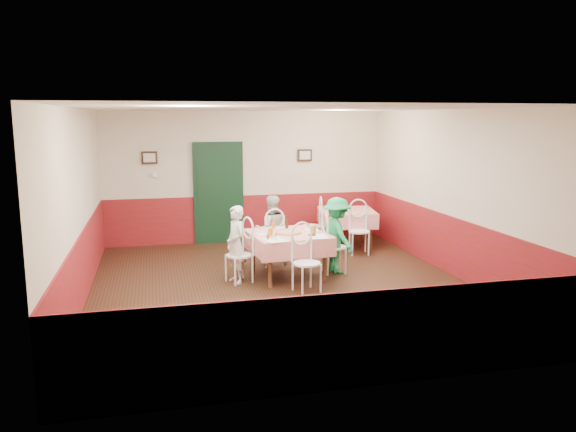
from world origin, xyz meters
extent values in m
plane|color=black|center=(0.00, 0.00, 0.00)|extent=(7.00, 7.00, 0.00)
plane|color=white|center=(0.00, 0.00, 2.80)|extent=(7.00, 7.00, 0.00)
cube|color=beige|center=(0.00, 3.50, 1.40)|extent=(6.00, 0.10, 2.80)
cube|color=beige|center=(0.00, -3.50, 1.40)|extent=(6.00, 0.10, 2.80)
cube|color=beige|center=(-3.00, 0.00, 1.40)|extent=(0.10, 7.00, 2.80)
cube|color=beige|center=(3.00, 0.00, 1.40)|extent=(0.10, 7.00, 2.80)
cube|color=maroon|center=(0.00, 3.48, 0.50)|extent=(6.00, 0.03, 1.00)
cube|color=maroon|center=(0.00, -3.48, 0.50)|extent=(6.00, 0.03, 1.00)
cube|color=maroon|center=(-2.98, 0.00, 0.50)|extent=(0.03, 7.00, 1.00)
cube|color=maroon|center=(2.98, 0.00, 0.50)|extent=(0.03, 7.00, 1.00)
cube|color=black|center=(-0.60, 3.45, 1.05)|extent=(0.96, 0.06, 2.10)
cube|color=black|center=(-2.00, 3.45, 1.85)|extent=(0.32, 0.03, 0.26)
cube|color=black|center=(1.30, 3.45, 1.85)|extent=(0.32, 0.03, 0.26)
cube|color=white|center=(-1.90, 3.45, 1.50)|extent=(0.10, 0.03, 0.10)
cube|color=red|center=(0.22, 0.50, 0.38)|extent=(1.35, 1.35, 0.77)
cube|color=red|center=(1.96, 2.52, 0.38)|extent=(1.30, 1.30, 0.77)
cylinder|color=#B74723|center=(0.22, 0.48, 0.77)|extent=(0.46, 0.46, 0.03)
cylinder|color=white|center=(-0.23, 0.46, 0.77)|extent=(0.28, 0.28, 0.01)
cylinder|color=white|center=(0.64, 0.58, 0.77)|extent=(0.28, 0.28, 0.01)
cylinder|color=white|center=(0.14, 0.92, 0.77)|extent=(0.28, 0.28, 0.01)
cylinder|color=#BF7219|center=(-0.14, 0.23, 0.83)|extent=(0.09, 0.09, 0.15)
cylinder|color=#BF7219|center=(0.60, 0.30, 0.83)|extent=(0.09, 0.09, 0.15)
cylinder|color=#BF7219|center=(0.05, 0.88, 0.82)|extent=(0.08, 0.08, 0.13)
cylinder|color=#381C0A|center=(0.29, 0.91, 0.86)|extent=(0.06, 0.06, 0.19)
cylinder|color=silver|center=(-0.15, 0.06, 0.81)|extent=(0.04, 0.04, 0.09)
cylinder|color=silver|center=(-0.10, 0.00, 0.81)|extent=(0.04, 0.04, 0.09)
cylinder|color=#B23319|center=(-0.21, 0.09, 0.81)|extent=(0.04, 0.04, 0.09)
cube|color=white|center=(-0.11, 0.04, 0.76)|extent=(0.39, 0.46, 0.00)
cube|color=white|center=(0.62, 0.14, 0.76)|extent=(0.34, 0.43, 0.00)
cube|color=black|center=(0.54, 0.21, 0.77)|extent=(0.12, 0.10, 0.02)
imported|color=gray|center=(-0.68, 0.40, 0.63)|extent=(0.41, 0.52, 1.27)
imported|color=gray|center=(0.12, 1.40, 0.64)|extent=(0.62, 0.48, 1.28)
imported|color=gray|center=(1.11, 0.60, 0.66)|extent=(0.67, 0.94, 1.32)
camera|label=1|loc=(-1.92, -8.41, 2.67)|focal=35.00mm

